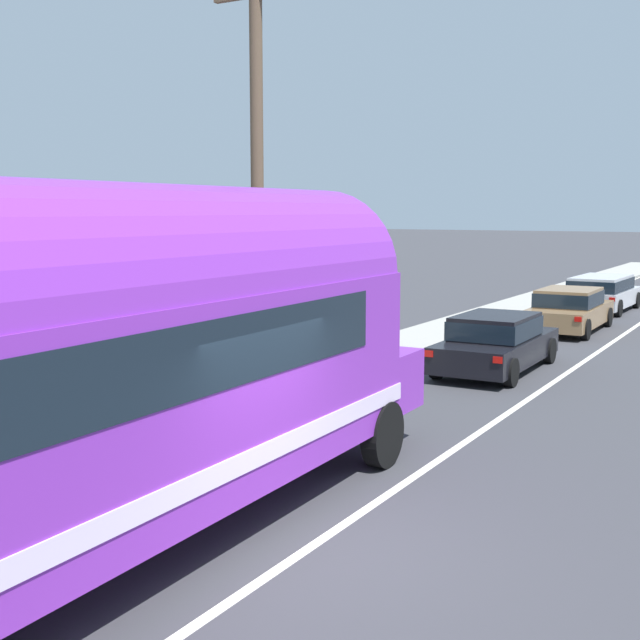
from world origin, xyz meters
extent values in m
plane|color=#38383D|center=(0.00, 0.00, 0.00)|extent=(300.00, 300.00, 0.00)
cube|color=silver|center=(0.00, 12.00, 0.00)|extent=(0.14, 80.00, 0.01)
cube|color=silver|center=(-3.42, 12.00, 0.00)|extent=(0.12, 80.00, 0.01)
cube|color=#9E9B93|center=(-4.70, 10.00, 0.07)|extent=(2.57, 90.00, 0.15)
cylinder|color=brown|center=(-4.20, 5.27, 4.25)|extent=(0.24, 0.24, 8.50)
cube|color=purple|center=(-1.70, -1.24, 1.75)|extent=(2.68, 9.85, 2.30)
cylinder|color=purple|center=(-1.70, -1.24, 2.90)|extent=(2.63, 9.74, 2.45)
cube|color=purple|center=(-1.80, 4.31, 1.07)|extent=(2.28, 1.34, 0.95)
cube|color=silver|center=(-1.70, -1.24, 1.10)|extent=(2.72, 9.89, 0.24)
cube|color=black|center=(-1.69, -1.54, 2.35)|extent=(2.68, 8.05, 0.76)
cube|color=black|center=(-1.79, 3.71, 2.40)|extent=(2.14, 0.14, 0.96)
cube|color=silver|center=(-1.81, 5.00, 0.95)|extent=(0.90, 0.12, 0.56)
cylinder|color=black|center=(-2.95, 3.24, 0.50)|extent=(0.28, 1.00, 1.00)
cylinder|color=black|center=(-0.61, 3.28, 0.50)|extent=(0.28, 1.00, 1.00)
cube|color=black|center=(-1.56, 11.43, 0.52)|extent=(1.84, 4.68, 0.60)
cube|color=black|center=(-1.56, 11.30, 1.09)|extent=(1.62, 2.33, 0.55)
cube|color=black|center=(-1.56, 11.30, 1.06)|extent=(1.68, 2.37, 0.43)
cube|color=red|center=(-2.32, 9.08, 0.70)|extent=(0.20, 0.04, 0.14)
cube|color=red|center=(-0.76, 9.09, 0.70)|extent=(0.20, 0.04, 0.14)
cylinder|color=black|center=(-2.43, 13.05, 0.32)|extent=(0.21, 0.64, 0.64)
cylinder|color=black|center=(-0.71, 13.07, 0.32)|extent=(0.21, 0.64, 0.64)
cylinder|color=black|center=(-2.40, 9.79, 0.32)|extent=(0.21, 0.64, 0.64)
cylinder|color=black|center=(-0.68, 9.81, 0.32)|extent=(0.21, 0.64, 0.64)
cube|color=olive|center=(-1.67, 19.00, 0.52)|extent=(1.88, 4.76, 0.60)
cube|color=olive|center=(-1.67, 18.88, 1.09)|extent=(1.67, 2.41, 0.55)
cube|color=black|center=(-1.67, 18.88, 1.06)|extent=(1.73, 2.45, 0.43)
cube|color=red|center=(-2.45, 16.61, 0.70)|extent=(0.20, 0.04, 0.14)
cube|color=red|center=(-0.85, 16.63, 0.70)|extent=(0.20, 0.04, 0.14)
cylinder|color=black|center=(-2.57, 20.67, 0.32)|extent=(0.21, 0.64, 0.64)
cylinder|color=black|center=(-0.80, 20.68, 0.32)|extent=(0.21, 0.64, 0.64)
cylinder|color=black|center=(-2.54, 17.32, 0.32)|extent=(0.21, 0.64, 0.64)
cylinder|color=black|center=(-0.77, 17.34, 0.32)|extent=(0.21, 0.64, 0.64)
cube|color=silver|center=(-1.85, 25.09, 0.52)|extent=(2.00, 4.67, 0.60)
cube|color=silver|center=(-1.86, 24.61, 1.09)|extent=(1.77, 3.41, 0.55)
cube|color=black|center=(-1.86, 24.61, 1.06)|extent=(1.83, 3.45, 0.43)
cube|color=red|center=(-2.73, 22.79, 0.70)|extent=(0.20, 0.05, 0.14)
cube|color=red|center=(-1.09, 22.75, 0.70)|extent=(0.20, 0.05, 0.14)
cylinder|color=black|center=(-2.71, 26.72, 0.32)|extent=(0.22, 0.64, 0.64)
cylinder|color=black|center=(-0.91, 26.67, 0.32)|extent=(0.22, 0.64, 0.64)
cylinder|color=black|center=(-2.79, 23.50, 0.32)|extent=(0.22, 0.64, 0.64)
cylinder|color=black|center=(-0.99, 23.46, 0.32)|extent=(0.22, 0.64, 0.64)
camera|label=1|loc=(4.65, -7.58, 3.82)|focal=46.47mm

